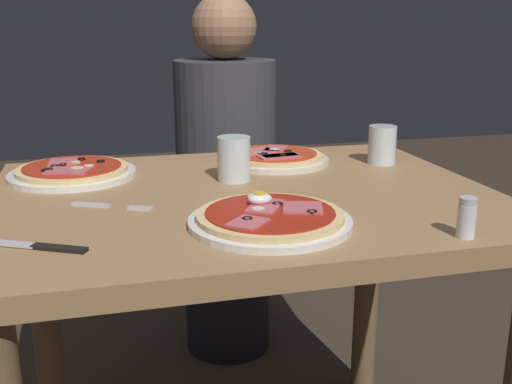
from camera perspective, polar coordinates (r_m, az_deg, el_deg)
dining_table at (r=1.28m, az=-1.03°, el=-5.92°), size 1.01×0.79×0.76m
pizza_foreground at (r=1.04m, az=1.32°, el=-2.47°), size 0.28×0.28×0.05m
pizza_across_left at (r=1.50m, az=1.82°, el=3.24°), size 0.26×0.26×0.03m
pizza_across_right at (r=1.42m, az=-16.83°, el=1.84°), size 0.28×0.28×0.03m
water_glass_near at (r=1.51m, az=11.73°, el=4.12°), size 0.07×0.07×0.09m
water_glass_far at (r=1.32m, az=-2.19°, el=2.83°), size 0.07×0.07×0.10m
fork at (r=1.18m, az=-13.95°, el=-1.26°), size 0.15×0.08×0.00m
knife at (r=1.00m, az=-19.87°, el=-4.80°), size 0.18×0.11×0.01m
salt_shaker at (r=1.03m, az=19.15°, el=-2.30°), size 0.03×0.03×0.07m
diner_person at (r=1.99m, az=-2.82°, el=0.16°), size 0.32×0.32×1.18m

